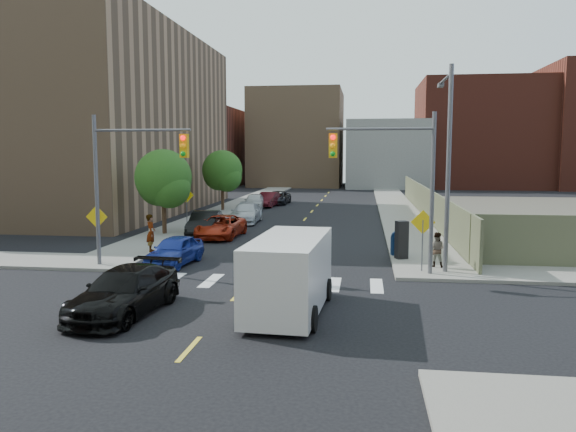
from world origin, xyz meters
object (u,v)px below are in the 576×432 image
(parked_car_maroon, at_px, (268,199))
(pedestrian_east, at_px, (436,249))
(cargo_van, at_px, (290,272))
(parked_car_black, at_px, (205,224))
(parked_car_silver, at_px, (246,213))
(payphone, at_px, (402,240))
(black_sedan, at_px, (125,291))
(pedestrian_west, at_px, (151,233))
(parked_car_red, at_px, (221,227))
(parked_car_grey, at_px, (277,198))
(mailbox, at_px, (396,244))
(parked_car_blue, at_px, (175,250))
(parked_car_white, at_px, (254,201))

(parked_car_maroon, height_order, pedestrian_east, pedestrian_east)
(cargo_van, bearing_deg, parked_car_maroon, 104.16)
(parked_car_black, height_order, pedestrian_east, pedestrian_east)
(parked_car_silver, xyz_separation_m, parked_car_maroon, (-0.46, 12.58, -0.01))
(payphone, xyz_separation_m, pedestrian_east, (1.44, -1.80, -0.14))
(black_sedan, distance_m, pedestrian_west, 11.05)
(parked_car_red, relative_size, parked_car_grey, 1.04)
(parked_car_black, distance_m, black_sedan, 17.46)
(black_sedan, bearing_deg, parked_car_maroon, 97.68)
(parked_car_red, xyz_separation_m, parked_car_silver, (0.00, 7.49, 0.04))
(pedestrian_west, bearing_deg, black_sedan, 178.84)
(mailbox, bearing_deg, parked_car_red, 139.70)
(parked_car_blue, xyz_separation_m, pedestrian_east, (12.13, 0.50, 0.25))
(parked_car_white, distance_m, payphone, 26.70)
(parked_car_blue, bearing_deg, pedestrian_west, 136.46)
(parked_car_black, height_order, mailbox, parked_car_black)
(parked_car_red, xyz_separation_m, parked_car_grey, (0.00, 23.05, -0.03))
(parked_car_red, height_order, parked_car_maroon, parked_car_maroon)
(mailbox, bearing_deg, payphone, -91.36)
(parked_car_grey, bearing_deg, pedestrian_west, -91.83)
(parked_car_blue, xyz_separation_m, parked_car_maroon, (-0.46, 28.72, 0.03))
(parked_car_silver, xyz_separation_m, pedestrian_west, (-2.15, -13.63, 0.40))
(parked_car_red, bearing_deg, parked_car_silver, 92.14)
(black_sedan, bearing_deg, cargo_van, 16.54)
(parked_car_grey, relative_size, pedestrian_west, 2.46)
(parked_car_red, bearing_deg, parked_car_blue, -87.86)
(parked_car_black, bearing_deg, parked_car_blue, -87.85)
(parked_car_silver, distance_m, parked_car_maroon, 12.58)
(black_sedan, distance_m, pedestrian_east, 13.97)
(payphone, bearing_deg, parked_car_white, 93.78)
(parked_car_red, distance_m, black_sedan, 16.74)
(parked_car_white, bearing_deg, parked_car_blue, -90.83)
(parked_car_blue, distance_m, parked_car_red, 8.66)
(parked_car_grey, distance_m, mailbox, 30.34)
(cargo_van, xyz_separation_m, pedestrian_east, (5.70, 7.48, -0.41))
(parked_car_red, bearing_deg, parked_car_white, 96.39)
(payphone, distance_m, pedestrian_west, 12.85)
(parked_car_silver, bearing_deg, parked_car_blue, -91.30)
(mailbox, distance_m, payphone, 1.03)
(parked_car_maroon, bearing_deg, parked_car_grey, 87.07)
(parked_car_silver, distance_m, parked_car_grey, 15.57)
(parked_car_red, xyz_separation_m, parked_car_white, (-1.30, 17.49, 0.06))
(parked_car_silver, height_order, parked_car_grey, parked_car_silver)
(parked_car_silver, xyz_separation_m, black_sedan, (1.08, -24.19, 0.02))
(parked_car_black, xyz_separation_m, parked_car_grey, (1.18, 22.44, -0.12))
(mailbox, bearing_deg, parked_car_maroon, 100.24)
(cargo_van, bearing_deg, parked_car_white, 106.36)
(cargo_van, bearing_deg, parked_car_grey, 102.67)
(mailbox, distance_m, pedestrian_west, 12.68)
(parked_car_red, height_order, parked_car_white, parked_car_white)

